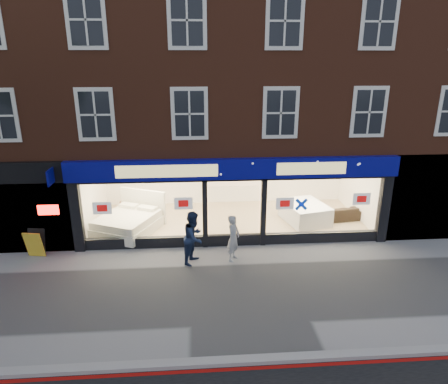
{
  "coord_description": "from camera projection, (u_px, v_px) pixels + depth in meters",
  "views": [
    {
      "loc": [
        -1.33,
        -10.14,
        6.53
      ],
      "look_at": [
        -0.41,
        2.5,
        2.25
      ],
      "focal_mm": 32.0,
      "sensor_mm": 36.0,
      "label": 1
    }
  ],
  "objects": [
    {
      "name": "ground",
      "position": [
        244.0,
        291.0,
        11.77
      ],
      "size": [
        120.0,
        120.0,
        0.0
      ],
      "primitive_type": "plane",
      "color": "gray",
      "rests_on": "ground"
    },
    {
      "name": "kerb_line",
      "position": [
        261.0,
        368.0,
        8.84
      ],
      "size": [
        60.0,
        0.1,
        0.01
      ],
      "primitive_type": "cube",
      "color": "#8C0A07",
      "rests_on": "ground"
    },
    {
      "name": "kerb_stone",
      "position": [
        259.0,
        360.0,
        9.01
      ],
      "size": [
        60.0,
        0.25,
        0.12
      ],
      "primitive_type": "cube",
      "color": "gray",
      "rests_on": "ground"
    },
    {
      "name": "showroom_floor",
      "position": [
        229.0,
        221.0,
        16.71
      ],
      "size": [
        11.0,
        4.5,
        0.1
      ],
      "primitive_type": "cube",
      "color": "tan",
      "rests_on": "ground"
    },
    {
      "name": "building",
      "position": [
        226.0,
        54.0,
        16.19
      ],
      "size": [
        19.0,
        8.26,
        10.3
      ],
      "color": "#5E2D1D",
      "rests_on": "ground"
    },
    {
      "name": "display_bed",
      "position": [
        129.0,
        222.0,
        15.51
      ],
      "size": [
        2.81,
        3.01,
        1.37
      ],
      "rotation": [
        0.0,
        0.0,
        -0.43
      ],
      "color": "silver",
      "rests_on": "showroom_floor"
    },
    {
      "name": "bedside_table",
      "position": [
        126.0,
        206.0,
        17.4
      ],
      "size": [
        0.5,
        0.5,
        0.55
      ],
      "primitive_type": "cube",
      "rotation": [
        0.0,
        0.0,
        -0.11
      ],
      "color": "brown",
      "rests_on": "showroom_floor"
    },
    {
      "name": "mattress_stack",
      "position": [
        305.0,
        212.0,
        16.42
      ],
      "size": [
        1.92,
        2.22,
        0.76
      ],
      "rotation": [
        0.0,
        0.0,
        0.24
      ],
      "color": "silver",
      "rests_on": "showroom_floor"
    },
    {
      "name": "sofa",
      "position": [
        338.0,
        213.0,
        16.62
      ],
      "size": [
        2.04,
        1.03,
        0.57
      ],
      "primitive_type": "imported",
      "rotation": [
        0.0,
        0.0,
        3.28
      ],
      "color": "black",
      "rests_on": "showroom_floor"
    },
    {
      "name": "a_board",
      "position": [
        35.0,
        243.0,
        13.69
      ],
      "size": [
        0.69,
        0.51,
        0.96
      ],
      "primitive_type": "cube",
      "rotation": [
        0.0,
        0.0,
        -0.18
      ],
      "color": "gold",
      "rests_on": "ground"
    },
    {
      "name": "pedestrian_grey",
      "position": [
        233.0,
        238.0,
        13.34
      ],
      "size": [
        0.62,
        0.7,
        1.61
      ],
      "primitive_type": "imported",
      "rotation": [
        0.0,
        0.0,
        1.07
      ],
      "color": "#9DA0A4",
      "rests_on": "ground"
    },
    {
      "name": "pedestrian_blue",
      "position": [
        194.0,
        237.0,
        13.17
      ],
      "size": [
        1.0,
        1.09,
        1.8
      ],
      "primitive_type": "imported",
      "rotation": [
        0.0,
        0.0,
        1.12
      ],
      "color": "#172341",
      "rests_on": "ground"
    }
  ]
}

